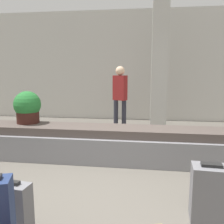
% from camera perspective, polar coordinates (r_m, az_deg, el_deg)
% --- Properties ---
extents(ground_plane, '(18.00, 18.00, 0.00)m').
position_cam_1_polar(ground_plane, '(2.93, -4.48, -20.84)').
color(ground_plane, '#59544C').
extents(back_wall, '(18.00, 0.06, 3.20)m').
position_cam_1_polar(back_wall, '(7.50, 3.88, 10.43)').
color(back_wall, beige).
rests_on(back_wall, ground_plane).
extents(carousel, '(8.86, 0.73, 0.56)m').
position_cam_1_polar(carousel, '(4.18, 0.00, -7.34)').
color(carousel, gray).
rests_on(carousel, ground_plane).
extents(pillar, '(0.37, 0.37, 3.20)m').
position_cam_1_polar(pillar, '(6.01, 10.81, 10.52)').
color(pillar, beige).
rests_on(pillar, ground_plane).
extents(suitcase_4, '(0.40, 0.20, 0.51)m').
position_cam_1_polar(suitcase_4, '(2.58, -22.25, -19.77)').
color(suitcase_4, slate).
rests_on(suitcase_4, ground_plane).
extents(suitcase_5, '(0.37, 0.28, 0.59)m').
position_cam_1_polar(suitcase_5, '(2.74, 21.42, -16.95)').
color(suitcase_5, slate).
rests_on(suitcase_5, ground_plane).
extents(potted_plant_1, '(0.47, 0.47, 0.56)m').
position_cam_1_polar(potted_plant_1, '(4.62, -18.76, 1.01)').
color(potted_plant_1, '#381914').
rests_on(potted_plant_1, carousel).
extents(traveler_0, '(0.37, 0.30, 1.57)m').
position_cam_1_polar(traveler_0, '(6.11, 1.84, 4.36)').
color(traveler_0, '#282833').
rests_on(traveler_0, ground_plane).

